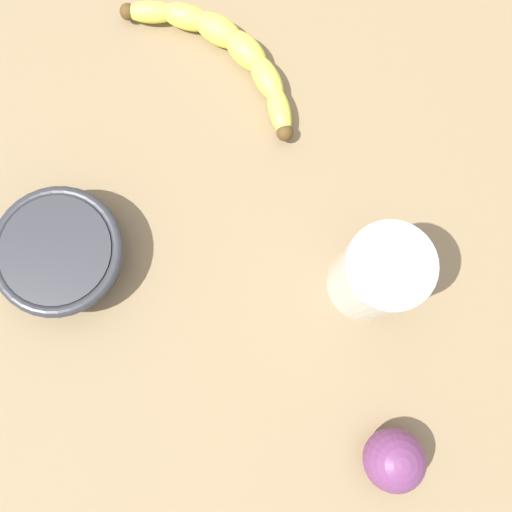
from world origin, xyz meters
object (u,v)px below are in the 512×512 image
object	(u,v)px
ceramic_bowl	(61,253)
plum_fruit	(394,460)
smoothie_glass	(376,276)
banana	(225,49)

from	to	relation	value
ceramic_bowl	plum_fruit	world-z (taller)	plum_fruit
smoothie_glass	plum_fruit	bearing A→B (deg)	33.39
smoothie_glass	ceramic_bowl	size ratio (longest dim) A/B	0.94
banana	smoothie_glass	size ratio (longest dim) A/B	1.93
banana	smoothie_glass	world-z (taller)	smoothie_glass
banana	ceramic_bowl	distance (cm)	27.35
banana	ceramic_bowl	xyz separation A→B (cm)	(27.09, -3.53, 1.20)
banana	plum_fruit	size ratio (longest dim) A/B	4.03
plum_fruit	banana	bearing A→B (deg)	-131.42
banana	plum_fruit	bearing A→B (deg)	150.29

